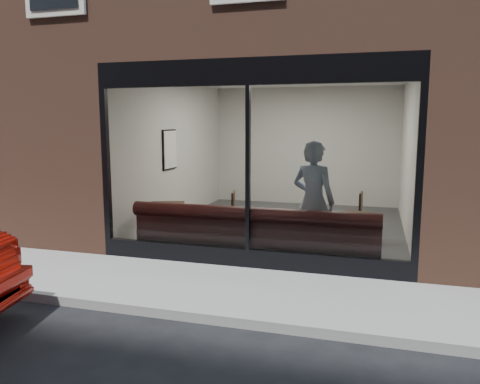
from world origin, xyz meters
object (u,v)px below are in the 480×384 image
(banquette, at_px, (254,247))
(cafe_chair_left, at_px, (223,228))
(person, at_px, (313,202))
(cafe_chair_right, at_px, (350,228))
(cafe_table_left, at_px, (166,205))
(cafe_table_right, at_px, (357,215))

(banquette, bearing_deg, cafe_chair_left, 129.08)
(person, xyz_separation_m, cafe_chair_right, (0.52, 1.51, -0.75))
(banquette, xyz_separation_m, cafe_chair_right, (1.44, 1.75, 0.01))
(cafe_table_left, height_order, cafe_table_right, same)
(cafe_table_right, bearing_deg, cafe_chair_left, 167.58)
(banquette, height_order, cafe_table_right, cafe_table_right)
(cafe_table_left, relative_size, cafe_table_right, 1.03)
(cafe_table_left, distance_m, cafe_table_right, 3.44)
(cafe_chair_right, bearing_deg, cafe_table_right, 101.19)
(cafe_table_right, xyz_separation_m, cafe_chair_right, (-0.17, 1.20, -0.50))
(cafe_table_left, bearing_deg, banquette, -17.20)
(cafe_chair_left, bearing_deg, cafe_table_right, 155.75)
(cafe_chair_right, bearing_deg, banquette, 53.97)
(cafe_table_left, height_order, cafe_chair_left, cafe_table_left)
(banquette, height_order, cafe_chair_right, banquette)
(cafe_table_right, height_order, cafe_chair_left, cafe_table_right)
(person, bearing_deg, cafe_chair_left, -7.56)
(cafe_table_left, bearing_deg, cafe_table_right, -0.29)
(cafe_chair_left, bearing_deg, person, 142.93)
(cafe_table_left, distance_m, cafe_chair_right, 3.51)
(person, xyz_separation_m, cafe_table_left, (-2.75, 0.32, -0.25))
(banquette, distance_m, cafe_chair_left, 1.42)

